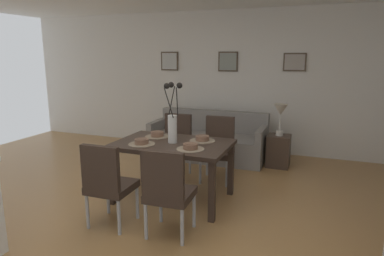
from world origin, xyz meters
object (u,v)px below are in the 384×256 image
Objects in this scene: bowl_near_right at (157,134)px; bowl_far_left at (190,146)px; dining_chair_far_right at (218,145)px; dining_chair_near_right at (175,142)px; framed_picture_left at (170,61)px; table_lamp at (281,113)px; sofa at (209,142)px; dining_chair_near_left at (107,181)px; bowl_far_right at (202,138)px; dining_chair_far_left at (167,189)px; centerpiece_vase at (172,120)px; side_table at (278,151)px; framed_picture_center at (228,62)px; framed_picture_right at (295,62)px; dining_table at (173,150)px; bowl_near_left at (142,141)px.

bowl_near_right is 1.00× the size of bowl_far_left.
dining_chair_far_right is 5.41× the size of bowl_far_left.
dining_chair_near_right is 2.22m from framed_picture_left.
bowl_near_right is 0.33× the size of table_lamp.
dining_chair_near_right reaches higher than sofa.
table_lamp reaches higher than dining_chair_near_left.
bowl_far_right is (0.65, -0.64, 0.27)m from dining_chair_near_right.
sofa is 5.50× the size of framed_picture_left.
dining_chair_far_left is 3.90m from framed_picture_left.
bowl_far_right is at bearing 59.26° from dining_chair_near_left.
bowl_far_right is (0.31, 0.21, -0.24)m from centerpiece_vase.
framed_picture_left is (-1.51, 1.66, 1.16)m from dining_chair_far_right.
side_table is at bearing 50.76° from dining_chair_far_right.
bowl_far_right is at bearing -74.56° from sofa.
side_table is (0.75, 0.92, -0.25)m from dining_chair_far_right.
dining_chair_far_left reaches higher than side_table.
bowl_near_right is at bearing -69.46° from framed_picture_left.
bowl_far_left is at bearing -83.46° from framed_picture_center.
bowl_near_right is at bearing -88.14° from dining_chair_near_right.
dining_chair_far_left is 1.28m from bowl_near_right.
bowl_near_right is (0.03, 1.11, 0.27)m from dining_chair_near_left.
table_lamp reaches higher than sofa.
dining_chair_far_right is 1.07m from centerpiece_vase.
framed_picture_center is at bearing 82.30° from bowl_near_right.
bowl_near_right reaches higher than sofa.
bowl_far_left is at bearing -110.73° from table_lamp.
centerpiece_vase reaches higher than bowl_far_left.
centerpiece_vase is 0.37× the size of sofa.
centerpiece_vase is 1.91× the size of framed_picture_right.
dining_chair_near_left is 2.39× the size of framed_picture_right.
framed_picture_right reaches higher than bowl_far_right.
framed_picture_right is at bearing 62.41° from dining_chair_far_right.
centerpiece_vase is 1.99× the size of framed_picture_center.
side_table is (0.75, 2.67, -0.25)m from dining_chair_far_left.
bowl_far_right is 0.33× the size of side_table.
dining_table is 8.24× the size of bowl_near_right.
dining_chair_near_left is 2.54× the size of framed_picture_left.
dining_table is at bearing -146.62° from bowl_far_right.
bowl_near_left is 0.09× the size of sofa.
dining_chair_near_right is 5.41× the size of bowl_near_right.
framed_picture_center is at bearing 95.49° from dining_chair_far_left.
dining_chair_far_left is at bearing -84.51° from framed_picture_center.
bowl_far_right is at bearing 90.64° from dining_chair_far_left.
bowl_near_left is (0.02, -1.06, 0.27)m from dining_chair_near_right.
dining_chair_far_right is at bearing 90.15° from dining_chair_far_left.
sofa is at bearing 79.84° from dining_chair_near_right.
bowl_far_left is (0.31, -0.21, -0.24)m from centerpiece_vase.
dining_chair_near_right is at bearing -100.16° from sofa.
dining_chair_near_right is 0.66m from dining_chair_far_right.
dining_chair_far_right is 1.25m from table_lamp.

